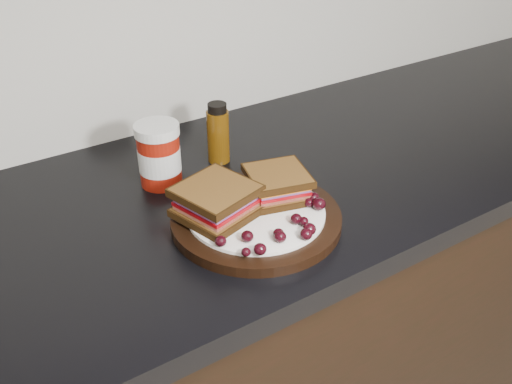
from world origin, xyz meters
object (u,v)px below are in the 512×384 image
Objects in this scene: plate at (256,218)px; sandwich_left at (216,201)px; condiment_jar at (159,155)px; oil_bottle at (218,133)px.

plate is 2.50× the size of sandwich_left.
oil_bottle is (0.13, 0.02, 0.00)m from condiment_jar.
plate is at bearing -39.80° from sandwich_left.
oil_bottle reaches higher than plate.
oil_bottle is at bearing 43.31° from sandwich_left.
condiment_jar reaches higher than sandwich_left.
sandwich_left is (-0.06, 0.03, 0.04)m from plate.
sandwich_left is at bearing -120.54° from oil_bottle.
condiment_jar is at bearing 110.68° from plate.
sandwich_left is 0.18m from condiment_jar.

